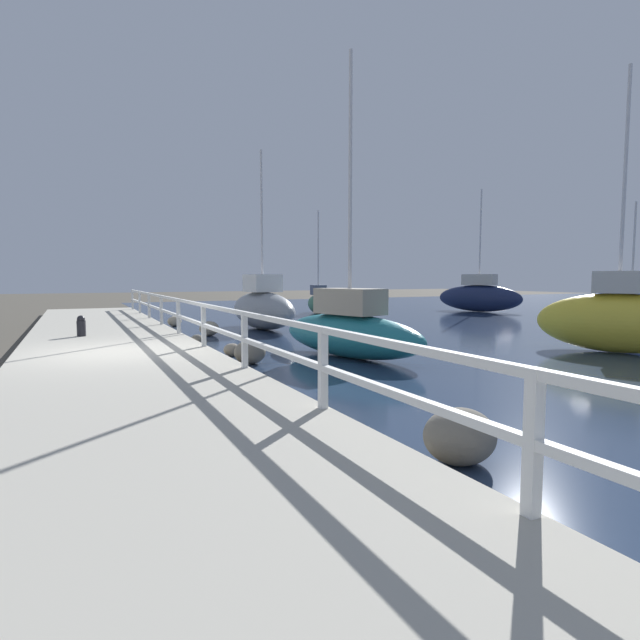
# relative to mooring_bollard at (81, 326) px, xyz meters

# --- Properties ---
(ground_plane) EXTENTS (120.00, 120.00, 0.00)m
(ground_plane) POSITION_rel_mooring_bollard_xyz_m (0.66, -3.69, -0.58)
(ground_plane) COLOR #4C473D
(dock_walkway) EXTENTS (4.18, 36.00, 0.29)m
(dock_walkway) POSITION_rel_mooring_bollard_xyz_m (0.66, -3.69, -0.44)
(dock_walkway) COLOR #B2AD9E
(dock_walkway) RESTS_ON ground
(railing) EXTENTS (0.10, 32.50, 1.05)m
(railing) POSITION_rel_mooring_bollard_xyz_m (2.65, -3.69, 0.42)
(railing) COLOR white
(railing) RESTS_ON dock_walkway
(boulder_far_strip) EXTENTS (0.36, 0.33, 0.27)m
(boulder_far_strip) POSITION_rel_mooring_bollard_xyz_m (3.09, -0.93, -0.45)
(boulder_far_strip) COLOR #666056
(boulder_far_strip) RESTS_ON ground
(boulder_upstream) EXTENTS (0.56, 0.50, 0.42)m
(boulder_upstream) POSITION_rel_mooring_bollard_xyz_m (3.46, 4.84, -0.38)
(boulder_upstream) COLOR gray
(boulder_upstream) RESTS_ON ground
(boulder_mid_strip) EXTENTS (0.72, 0.65, 0.54)m
(boulder_mid_strip) POSITION_rel_mooring_bollard_xyz_m (3.37, -5.04, -0.31)
(boulder_mid_strip) COLOR #666056
(boulder_mid_strip) RESTS_ON ground
(boulder_downstream) EXTENTS (0.79, 0.71, 0.59)m
(boulder_downstream) POSITION_rel_mooring_bollard_xyz_m (3.41, -11.84, -0.29)
(boulder_downstream) COLOR #666056
(boulder_downstream) RESTS_ON ground
(boulder_near_dock) EXTENTS (0.43, 0.38, 0.32)m
(boulder_near_dock) POSITION_rel_mooring_bollard_xyz_m (3.34, -3.72, -0.42)
(boulder_near_dock) COLOR slate
(boulder_near_dock) RESTS_ON ground
(boulder_water_edge) EXTENTS (0.66, 0.60, 0.50)m
(boulder_water_edge) POSITION_rel_mooring_bollard_xyz_m (3.91, 0.93, -0.34)
(boulder_water_edge) COLOR gray
(boulder_water_edge) RESTS_ON ground
(mooring_bollard) EXTENTS (0.24, 0.24, 0.60)m
(mooring_bollard) POSITION_rel_mooring_bollard_xyz_m (0.00, 0.00, 0.00)
(mooring_bollard) COLOR black
(mooring_bollard) RESTS_ON dock_walkway
(sailboat_teal) EXTENTS (2.38, 4.75, 7.28)m
(sailboat_teal) POSITION_rel_mooring_bollard_xyz_m (5.87, -5.20, 0.09)
(sailboat_teal) COLOR #1E707A
(sailboat_teal) RESTS_ON water_surface
(sailboat_blue) EXTENTS (1.58, 4.48, 5.24)m
(sailboat_blue) POSITION_rel_mooring_bollard_xyz_m (21.79, -2.22, 0.22)
(sailboat_blue) COLOR #2D4C9E
(sailboat_blue) RESTS_ON water_surface
(sailboat_gray) EXTENTS (1.83, 4.70, 6.70)m
(sailboat_gray) POSITION_rel_mooring_bollard_xyz_m (6.28, 2.21, 0.24)
(sailboat_gray) COLOR gray
(sailboat_gray) RESTS_ON water_surface
(sailboat_navy) EXTENTS (2.40, 5.31, 7.00)m
(sailboat_navy) POSITION_rel_mooring_bollard_xyz_m (20.91, 6.05, 0.31)
(sailboat_navy) COLOR #192347
(sailboat_navy) RESTS_ON water_surface
(sailboat_green) EXTENTS (1.91, 3.63, 5.61)m
(sailboat_green) POSITION_rel_mooring_bollard_xyz_m (11.89, 8.81, 0.05)
(sailboat_green) COLOR #236B42
(sailboat_green) RESTS_ON water_surface
(sailboat_yellow) EXTENTS (2.74, 4.16, 7.26)m
(sailboat_yellow) POSITION_rel_mooring_bollard_xyz_m (12.50, -7.63, 0.29)
(sailboat_yellow) COLOR gold
(sailboat_yellow) RESTS_ON water_surface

